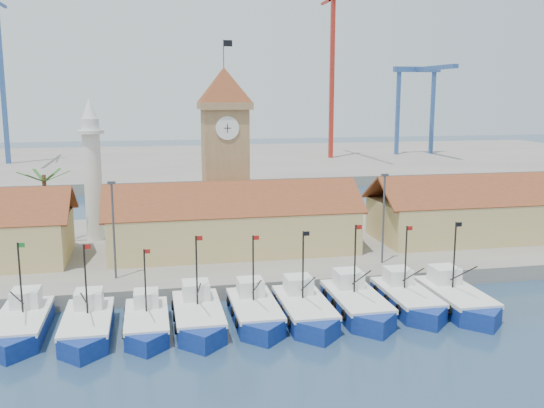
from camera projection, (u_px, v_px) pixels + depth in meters
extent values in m
plane|color=#1C354D|center=(269.00, 333.00, 46.86)|extent=(400.00, 400.00, 0.00)
cube|color=gray|center=(228.00, 248.00, 69.85)|extent=(140.00, 32.00, 1.50)
cube|color=gray|center=(184.00, 163.00, 152.68)|extent=(240.00, 80.00, 2.00)
cube|color=navy|center=(23.00, 328.00, 46.56)|extent=(3.58, 8.09, 1.84)
cube|color=navy|center=(11.00, 350.00, 42.66)|extent=(3.58, 3.58, 1.84)
cube|color=silver|center=(22.00, 317.00, 46.39)|extent=(3.65, 8.32, 0.36)
cube|color=silver|center=(26.00, 298.00, 48.19)|extent=(2.15, 2.25, 1.43)
cylinder|color=black|center=(20.00, 279.00, 46.37)|extent=(0.14, 0.14, 5.72)
cube|color=#197226|center=(21.00, 245.00, 45.94)|extent=(0.51, 0.02, 0.36)
cube|color=navy|center=(88.00, 329.00, 46.37)|extent=(3.54, 8.00, 1.82)
cube|color=navy|center=(82.00, 350.00, 42.52)|extent=(3.54, 3.54, 1.82)
cube|color=silver|center=(87.00, 318.00, 46.21)|extent=(3.61, 8.22, 0.35)
cube|color=silver|center=(89.00, 299.00, 47.99)|extent=(2.12, 2.22, 1.41)
cylinder|color=black|center=(86.00, 280.00, 46.19)|extent=(0.14, 0.14, 5.66)
cube|color=#A5140F|center=(87.00, 247.00, 45.76)|extent=(0.51, 0.02, 0.35)
cube|color=navy|center=(147.00, 326.00, 47.17)|extent=(3.24, 7.34, 1.67)
cube|color=navy|center=(147.00, 344.00, 43.64)|extent=(3.24, 3.24, 1.67)
cube|color=silver|center=(146.00, 315.00, 47.02)|extent=(3.31, 7.54, 0.32)
cube|color=silver|center=(146.00, 299.00, 48.66)|extent=(1.95, 2.04, 1.30)
cylinder|color=black|center=(145.00, 282.00, 47.00)|extent=(0.13, 0.13, 5.19)
cube|color=#A5140F|center=(147.00, 251.00, 46.61)|extent=(0.46, 0.02, 0.32)
cube|color=navy|center=(198.00, 320.00, 48.25)|extent=(3.64, 8.23, 1.87)
cube|color=navy|center=(203.00, 340.00, 44.28)|extent=(3.64, 3.64, 1.87)
cube|color=silver|center=(198.00, 309.00, 48.08)|extent=(3.71, 8.46, 0.36)
cube|color=silver|center=(196.00, 290.00, 49.91)|extent=(2.18, 2.29, 1.45)
cylinder|color=black|center=(197.00, 271.00, 48.05)|extent=(0.15, 0.15, 5.82)
cube|color=#A5140F|center=(199.00, 238.00, 47.62)|extent=(0.52, 0.02, 0.36)
cube|color=navy|center=(254.00, 315.00, 49.35)|extent=(3.52, 7.96, 1.81)
cube|color=navy|center=(264.00, 334.00, 45.51)|extent=(3.52, 3.52, 1.81)
cube|color=silver|center=(254.00, 304.00, 49.18)|extent=(3.59, 8.18, 0.35)
cube|color=silver|center=(250.00, 287.00, 50.96)|extent=(2.11, 2.21, 1.41)
cylinder|color=black|center=(253.00, 269.00, 49.16)|extent=(0.14, 0.14, 5.63)
cube|color=#A5140F|center=(256.00, 238.00, 48.74)|extent=(0.50, 0.02, 0.35)
cube|color=navy|center=(304.00, 313.00, 49.70)|extent=(3.65, 8.26, 1.88)
cube|color=navy|center=(318.00, 332.00, 45.72)|extent=(3.65, 3.65, 1.88)
cube|color=silver|center=(304.00, 302.00, 49.53)|extent=(3.72, 8.49, 0.36)
cube|color=silver|center=(298.00, 285.00, 51.37)|extent=(2.19, 2.29, 1.46)
cylinder|color=black|center=(303.00, 266.00, 49.51)|extent=(0.15, 0.15, 5.84)
cube|color=black|center=(306.00, 234.00, 49.07)|extent=(0.52, 0.02, 0.36)
cube|color=navy|center=(356.00, 307.00, 51.06)|extent=(3.76, 8.52, 1.94)
cube|color=navy|center=(374.00, 326.00, 46.95)|extent=(3.76, 3.76, 1.94)
cube|color=silver|center=(356.00, 296.00, 50.88)|extent=(3.84, 8.75, 0.38)
cube|color=silver|center=(348.00, 279.00, 52.78)|extent=(2.26, 2.37, 1.51)
cylinder|color=black|center=(355.00, 260.00, 50.86)|extent=(0.15, 0.15, 6.02)
cube|color=#A5140F|center=(359.00, 227.00, 50.41)|extent=(0.54, 0.02, 0.38)
cube|color=navy|center=(406.00, 302.00, 52.34)|extent=(3.57, 8.07, 1.84)
cube|color=navy|center=(427.00, 319.00, 48.45)|extent=(3.57, 3.57, 1.84)
cube|color=silver|center=(407.00, 292.00, 52.17)|extent=(3.64, 8.30, 0.36)
cube|color=silver|center=(398.00, 276.00, 53.97)|extent=(2.14, 2.24, 1.43)
cylinder|color=black|center=(406.00, 258.00, 52.15)|extent=(0.14, 0.14, 5.71)
cube|color=#A5140F|center=(410.00, 228.00, 51.72)|extent=(0.51, 0.02, 0.36)
cube|color=navy|center=(455.00, 302.00, 52.23)|extent=(3.75, 8.48, 1.93)
cube|color=navy|center=(481.00, 320.00, 48.14)|extent=(3.75, 3.75, 1.93)
cube|color=silver|center=(455.00, 292.00, 52.05)|extent=(3.82, 8.72, 0.37)
cube|color=silver|center=(444.00, 275.00, 53.94)|extent=(2.25, 2.36, 1.50)
cylinder|color=black|center=(454.00, 256.00, 52.03)|extent=(0.15, 0.15, 6.00)
cube|color=black|center=(459.00, 224.00, 51.58)|extent=(0.54, 0.02, 0.37)
cube|color=tan|center=(233.00, 230.00, 65.45)|extent=(26.00, 10.00, 4.50)
cube|color=brown|center=(236.00, 200.00, 62.37)|extent=(27.04, 5.13, 3.21)
cube|color=brown|center=(229.00, 192.00, 67.19)|extent=(27.04, 5.13, 3.21)
cube|color=tan|center=(500.00, 218.00, 71.75)|extent=(30.00, 10.00, 4.50)
cube|color=brown|center=(515.00, 190.00, 68.66)|extent=(31.20, 5.13, 3.21)
cube|color=brown|center=(491.00, 183.00, 73.48)|extent=(31.20, 5.13, 3.21)
cube|color=#AA8257|center=(225.00, 174.00, 70.29)|extent=(5.00, 5.00, 15.00)
cube|color=#AA8257|center=(224.00, 106.00, 68.86)|extent=(5.80, 5.80, 0.80)
pyramid|color=brown|center=(224.00, 85.00, 68.45)|extent=(5.80, 5.80, 4.00)
cylinder|color=white|center=(227.00, 128.00, 66.84)|extent=(2.60, 0.15, 2.60)
cube|color=black|center=(228.00, 128.00, 66.76)|extent=(0.08, 0.02, 1.00)
cube|color=black|center=(228.00, 128.00, 66.76)|extent=(0.80, 0.02, 0.08)
cylinder|color=#3F3F44|center=(224.00, 53.00, 67.81)|extent=(0.10, 0.10, 3.00)
cube|color=black|center=(228.00, 43.00, 67.71)|extent=(1.00, 0.03, 0.70)
cylinder|color=silver|center=(93.00, 180.00, 69.36)|extent=(2.00, 2.00, 14.00)
cylinder|color=silver|center=(90.00, 132.00, 68.36)|extent=(3.00, 3.00, 0.40)
cone|color=silver|center=(89.00, 109.00, 67.89)|extent=(1.80, 1.80, 2.40)
cylinder|color=brown|center=(46.00, 211.00, 66.99)|extent=(0.44, 0.44, 8.00)
cube|color=#235E20|center=(57.00, 176.00, 66.58)|extent=(2.80, 0.35, 1.18)
cube|color=#235E20|center=(52.00, 175.00, 67.61)|extent=(1.71, 2.60, 1.18)
cube|color=#235E20|center=(39.00, 175.00, 67.33)|extent=(1.71, 2.60, 1.18)
cube|color=#235E20|center=(30.00, 177.00, 66.03)|extent=(2.80, 0.35, 1.18)
cube|color=#235E20|center=(35.00, 178.00, 65.00)|extent=(1.71, 2.60, 1.18)
cube|color=#235E20|center=(49.00, 178.00, 65.27)|extent=(1.71, 2.60, 1.18)
cylinder|color=#3F3F44|center=(114.00, 231.00, 54.98)|extent=(0.20, 0.20, 9.00)
cube|color=#3F3F44|center=(111.00, 183.00, 54.18)|extent=(0.70, 0.25, 0.25)
cylinder|color=#3F3F44|center=(383.00, 219.00, 60.09)|extent=(0.20, 0.20, 9.00)
cube|color=#3F3F44|center=(385.00, 175.00, 59.30)|extent=(0.70, 0.25, 0.25)
cube|color=#305394|center=(2.00, 82.00, 139.10)|extent=(1.00, 1.00, 37.63)
cube|color=#305394|center=(1.00, 4.00, 140.70)|extent=(0.60, 10.00, 0.60)
cube|color=#AA241A|center=(332.00, 78.00, 151.33)|extent=(1.00, 1.00, 40.13)
cube|color=#AA241A|center=(327.00, 1.00, 152.71)|extent=(0.60, 10.00, 0.60)
cube|color=#305394|center=(398.00, 113.00, 161.72)|extent=(0.90, 0.90, 22.00)
cube|color=#305394|center=(432.00, 113.00, 163.69)|extent=(0.90, 0.90, 22.00)
cube|color=#305394|center=(417.00, 69.00, 160.63)|extent=(13.00, 1.40, 1.40)
cube|color=#305394|center=(434.00, 68.00, 150.99)|extent=(1.40, 22.00, 1.00)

